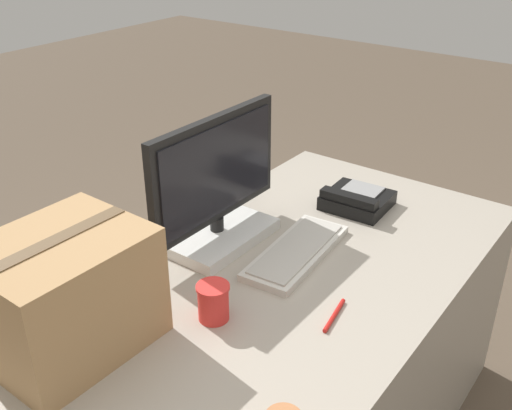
% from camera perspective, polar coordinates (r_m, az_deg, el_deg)
% --- Properties ---
extents(office_desk, '(1.80, 0.90, 0.73)m').
position_cam_1_polar(office_desk, '(1.96, 1.14, -16.26)').
color(office_desk, '#A89E8E').
rests_on(office_desk, ground_plane).
extents(monitor, '(0.55, 0.24, 0.41)m').
position_cam_1_polar(monitor, '(1.85, -3.81, 1.10)').
color(monitor, white).
rests_on(monitor, office_desk).
extents(keyboard, '(0.44, 0.20, 0.03)m').
position_cam_1_polar(keyboard, '(1.85, 3.87, -4.44)').
color(keyboard, beige).
rests_on(keyboard, office_desk).
extents(desk_phone, '(0.22, 0.23, 0.08)m').
position_cam_1_polar(desk_phone, '(2.14, 9.56, 0.49)').
color(desk_phone, black).
rests_on(desk_phone, office_desk).
extents(paper_cup_right, '(0.09, 0.09, 0.10)m').
position_cam_1_polar(paper_cup_right, '(1.57, -4.08, -9.19)').
color(paper_cup_right, red).
rests_on(paper_cup_right, office_desk).
extents(cardboard_box, '(0.39, 0.32, 0.30)m').
position_cam_1_polar(cardboard_box, '(1.50, -17.72, -8.09)').
color(cardboard_box, tan).
rests_on(cardboard_box, office_desk).
extents(pen_marker, '(0.14, 0.04, 0.01)m').
position_cam_1_polar(pen_marker, '(1.61, 7.47, -10.37)').
color(pen_marker, red).
rests_on(pen_marker, office_desk).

